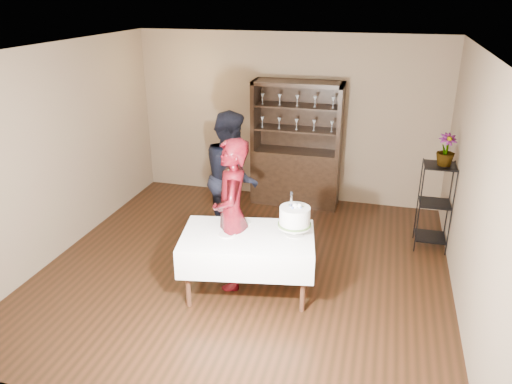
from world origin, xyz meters
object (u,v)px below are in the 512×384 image
at_px(plant_etagere, 435,203).
at_px(cake_table, 248,248).
at_px(china_hutch, 296,164).
at_px(potted_plant, 446,150).
at_px(man, 231,176).
at_px(cake, 295,218).
at_px(woman, 232,215).

relative_size(plant_etagere, cake_table, 0.74).
distance_m(plant_etagere, cake_table, 2.71).
bearing_deg(china_hutch, potted_plant, -26.50).
bearing_deg(man, cake, -162.41).
distance_m(man, cake, 1.61).
xyz_separation_m(china_hutch, woman, (-0.26, -2.62, 0.24)).
xyz_separation_m(man, potted_plant, (2.75, 0.39, 0.48)).
distance_m(man, potted_plant, 2.82).
bearing_deg(cake_table, china_hutch, 89.36).
height_order(woman, cake, woman).
height_order(plant_etagere, potted_plant, potted_plant).
bearing_deg(woman, potted_plant, 106.92).
xyz_separation_m(china_hutch, potted_plant, (2.12, -1.06, 0.73)).
xyz_separation_m(plant_etagere, cake_table, (-2.11, -1.70, -0.09)).
bearing_deg(china_hutch, cake_table, -90.64).
bearing_deg(woman, man, -178.75).
relative_size(china_hutch, cake, 3.80).
bearing_deg(man, woman, 171.82).
height_order(china_hutch, potted_plant, china_hutch).
distance_m(china_hutch, cake_table, 2.76).
bearing_deg(plant_etagere, china_hutch, 153.17).
distance_m(cake, potted_plant, 2.31).
bearing_deg(cake, man, 133.43).
distance_m(plant_etagere, potted_plant, 0.75).
xyz_separation_m(cake_table, man, (-0.60, 1.30, 0.35)).
bearing_deg(plant_etagere, woman, -146.09).
relative_size(china_hutch, woman, 1.11).
bearing_deg(plant_etagere, potted_plant, -8.32).
distance_m(cake_table, potted_plant, 2.86).
relative_size(woman, man, 0.99).
bearing_deg(china_hutch, woman, -95.61).
height_order(plant_etagere, woman, woman).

